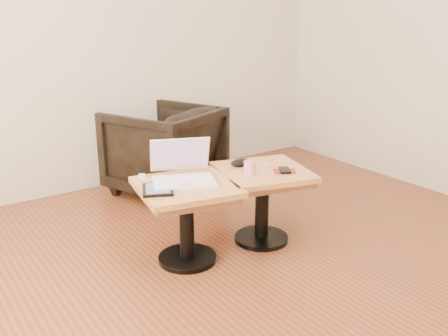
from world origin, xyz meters
TOP-DOWN VIEW (x-y plane):
  - room_shell at (0.00, 0.00)m, footprint 4.52×4.52m
  - side_table_left at (-0.15, 0.62)m, footprint 0.65×0.65m
  - side_table_right at (0.41, 0.58)m, footprint 0.69×0.69m
  - laptop at (-0.13, 0.69)m, footprint 0.48×0.47m
  - tablet at (-0.33, 0.62)m, footprint 0.25×0.27m
  - charging_adapter at (-0.31, 0.88)m, footprint 0.05×0.05m
  - glasses_case at (0.34, 0.72)m, footprint 0.17×0.09m
  - striped_cup at (0.28, 0.56)m, footprint 0.07×0.07m
  - earbuds_tangle at (0.48, 0.63)m, footprint 0.08×0.05m
  - phone_on_sleeve at (0.50, 0.46)m, footprint 0.17×0.15m
  - armchair at (0.34, 1.80)m, footprint 1.04×1.05m

SIDE VIEW (x-z plane):
  - armchair at x=0.34m, z-range 0.00..0.74m
  - side_table_left at x=-0.15m, z-range 0.13..0.63m
  - side_table_right at x=0.41m, z-range 0.13..0.63m
  - earbuds_tangle at x=0.48m, z-range 0.51..0.52m
  - phone_on_sleeve at x=0.50m, z-range 0.50..0.52m
  - tablet at x=-0.33m, z-range 0.51..0.52m
  - charging_adapter at x=-0.31m, z-range 0.51..0.53m
  - glasses_case at x=0.34m, z-range 0.51..0.56m
  - striped_cup at x=0.28m, z-range 0.51..0.59m
  - laptop at x=-0.13m, z-range 0.43..0.68m
  - room_shell at x=0.00m, z-range 0.00..2.71m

